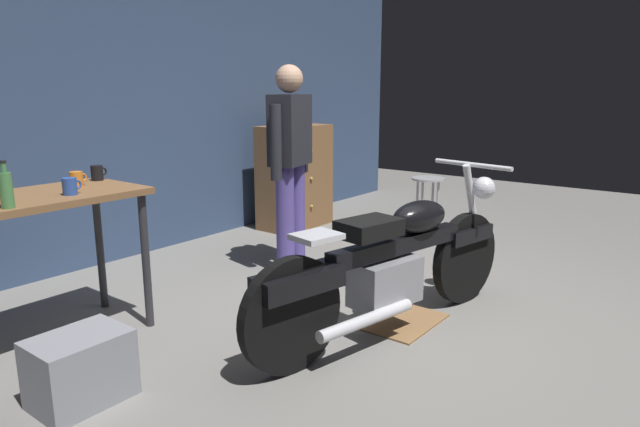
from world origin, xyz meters
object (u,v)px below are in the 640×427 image
person_standing (290,159)px  bottle (6,189)px  mug_orange_travel (77,179)px  mug_black_matte (97,173)px  storage_bin (80,369)px  shop_stool (428,192)px  mug_blue_enamel (70,186)px  motorcycle (393,262)px  wooden_dresser (295,177)px

person_standing → bottle: 2.21m
mug_orange_travel → mug_black_matte: size_ratio=0.99×
storage_bin → bottle: (-0.03, 0.50, 0.83)m
person_standing → mug_orange_travel: bearing=-23.8°
shop_stool → mug_orange_travel: mug_orange_travel is taller
mug_blue_enamel → bottle: 0.40m
motorcycle → wooden_dresser: 2.82m
person_standing → storage_bin: 2.37m
motorcycle → bottle: size_ratio=8.96×
shop_stool → wooden_dresser: 1.47m
storage_bin → mug_black_matte: bearing=52.2°
wooden_dresser → mug_blue_enamel: 3.13m
storage_bin → shop_stool: bearing=0.4°
motorcycle → mug_blue_enamel: (-1.27, 1.37, 0.50)m
mug_black_matte → mug_blue_enamel: size_ratio=0.98×
shop_stool → bottle: size_ratio=2.66×
wooden_dresser → bottle: bottle is taller
wooden_dresser → storage_bin: bearing=-156.3°
storage_bin → mug_orange_travel: size_ratio=4.06×
wooden_dresser → mug_black_matte: 2.69m
motorcycle → bottle: bottle is taller
mug_orange_travel → mug_black_matte: mug_black_matte is taller
motorcycle → person_standing: bearing=78.2°
person_standing → bottle: person_standing is taller
mug_blue_enamel → mug_orange_travel: bearing=53.6°
person_standing → shop_stool: size_ratio=2.61×
motorcycle → mug_orange_travel: (-1.10, 1.60, 0.50)m
person_standing → mug_blue_enamel: person_standing is taller
person_standing → storage_bin: bearing=-0.2°
mug_blue_enamel → storage_bin: bearing=-120.8°
mug_orange_travel → mug_black_matte: (0.21, 0.11, 0.00)m
storage_bin → mug_blue_enamel: bearing=59.2°
mug_orange_travel → bottle: bottle is taller
person_standing → mug_blue_enamel: 1.83m
storage_bin → bottle: size_ratio=1.83×
motorcycle → mug_black_matte: size_ratio=19.75×
wooden_dresser → bottle: (-3.36, -0.96, 0.45)m
wooden_dresser → bottle: size_ratio=4.56×
mug_orange_travel → mug_blue_enamel: size_ratio=0.97×
mug_orange_travel → bottle: bearing=-149.6°
shop_stool → wooden_dresser: bearing=101.7°
person_standing → mug_orange_travel: person_standing is taller
mug_orange_travel → mug_black_matte: bearing=29.1°
wooden_dresser → person_standing: bearing=-141.1°
person_standing → storage_bin: person_standing is taller
person_standing → shop_stool: 1.60m
wooden_dresser → mug_black_matte: bearing=-168.6°
motorcycle → storage_bin: 1.82m
storage_bin → mug_black_matte: (0.73, 0.94, 0.78)m
mug_blue_enamel → bottle: bearing=-165.9°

